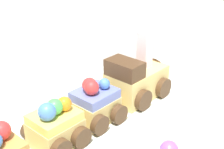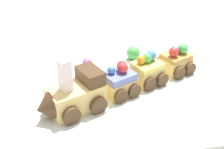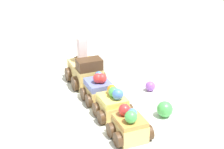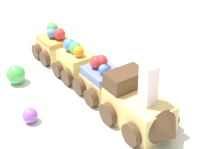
{
  "view_description": "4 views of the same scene",
  "coord_description": "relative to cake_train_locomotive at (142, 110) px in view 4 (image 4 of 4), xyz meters",
  "views": [
    {
      "loc": [
        -0.12,
        -0.35,
        0.25
      ],
      "look_at": [
        0.05,
        0.04,
        0.06
      ],
      "focal_mm": 50.0,
      "sensor_mm": 36.0,
      "label": 1
    },
    {
      "loc": [
        0.11,
        0.49,
        0.35
      ],
      "look_at": [
        0.02,
        0.01,
        0.06
      ],
      "focal_mm": 50.0,
      "sensor_mm": 36.0,
      "label": 2
    },
    {
      "loc": [
        -0.68,
        -0.05,
        0.39
      ],
      "look_at": [
        0.01,
        -0.03,
        0.07
      ],
      "focal_mm": 60.0,
      "sensor_mm": 36.0,
      "label": 3
    },
    {
      "loc": [
        0.48,
        -0.08,
        0.34
      ],
      "look_at": [
        -0.01,
        0.02,
        0.03
      ],
      "focal_mm": 60.0,
      "sensor_mm": 36.0,
      "label": 4
    }
  ],
  "objects": [
    {
      "name": "cake_car_blueberry",
      "position": [
        -0.09,
        -0.04,
        -0.0
      ],
      "size": [
        0.08,
        0.08,
        0.06
      ],
      "rotation": [
        0.0,
        0.0,
        0.42
      ],
      "color": "#E5C675",
      "rests_on": "display_board"
    },
    {
      "name": "ground_plane",
      "position": [
        -0.1,
        -0.04,
        -0.04
      ],
      "size": [
        10.0,
        10.0,
        0.0
      ],
      "primitive_type": "plane",
      "color": "gray"
    },
    {
      "name": "display_board",
      "position": [
        -0.1,
        -0.04,
        -0.03
      ],
      "size": [
        0.63,
        0.34,
        0.01
      ],
      "primitive_type": "cube",
      "color": "silver",
      "rests_on": "ground_plane"
    },
    {
      "name": "cake_train_locomotive",
      "position": [
        0.0,
        0.0,
        0.0
      ],
      "size": [
        0.13,
        0.1,
        0.1
      ],
      "rotation": [
        0.0,
        0.0,
        0.42
      ],
      "color": "#E5C675",
      "rests_on": "display_board"
    },
    {
      "name": "gumball_purple",
      "position": [
        -0.04,
        -0.15,
        -0.02
      ],
      "size": [
        0.02,
        0.02,
        0.02
      ],
      "primitive_type": "sphere",
      "color": "#9956C6",
      "rests_on": "display_board"
    },
    {
      "name": "gumball_green",
      "position": [
        -0.15,
        -0.17,
        -0.01
      ],
      "size": [
        0.03,
        0.03,
        0.03
      ],
      "primitive_type": "sphere",
      "color": "#4CBC56",
      "rests_on": "display_board"
    },
    {
      "name": "cake_car_caramel",
      "position": [
        -0.23,
        -0.1,
        -0.01
      ],
      "size": [
        0.08,
        0.08,
        0.06
      ],
      "rotation": [
        0.0,
        0.0,
        0.42
      ],
      "color": "#E5C675",
      "rests_on": "display_board"
    },
    {
      "name": "cake_car_lemon",
      "position": [
        -0.15,
        -0.07,
        -0.0
      ],
      "size": [
        0.08,
        0.08,
        0.06
      ],
      "rotation": [
        0.0,
        0.0,
        0.42
      ],
      "color": "#E5C675",
      "rests_on": "display_board"
    }
  ]
}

